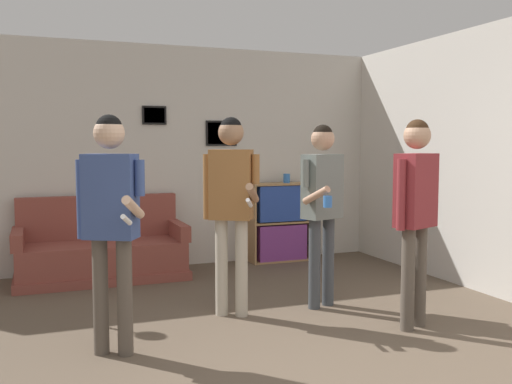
{
  "coord_description": "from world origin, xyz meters",
  "views": [
    {
      "loc": [
        -1.65,
        -2.65,
        1.51
      ],
      "look_at": [
        0.18,
        2.12,
        1.08
      ],
      "focal_mm": 40.0,
      "sensor_mm": 36.0,
      "label": 1
    }
  ],
  "objects_px": {
    "person_player_foreground_center": "(231,194)",
    "person_spectator_near_bookshelf": "(416,201)",
    "person_player_foreground_left": "(111,208)",
    "couch": "(102,252)",
    "person_watcher_holding_cup": "(322,196)",
    "bookshelf": "(280,222)",
    "drinking_cup": "(287,178)"
  },
  "relations": [
    {
      "from": "couch",
      "to": "person_spectator_near_bookshelf",
      "type": "height_order",
      "value": "person_spectator_near_bookshelf"
    },
    {
      "from": "person_player_foreground_center",
      "to": "couch",
      "type": "bearing_deg",
      "value": 116.81
    },
    {
      "from": "couch",
      "to": "person_player_foreground_center",
      "type": "distance_m",
      "value": 2.19
    },
    {
      "from": "person_watcher_holding_cup",
      "to": "bookshelf",
      "type": "bearing_deg",
      "value": 77.27
    },
    {
      "from": "bookshelf",
      "to": "person_watcher_holding_cup",
      "type": "distance_m",
      "value": 2.18
    },
    {
      "from": "bookshelf",
      "to": "person_player_foreground_left",
      "type": "height_order",
      "value": "person_player_foreground_left"
    },
    {
      "from": "couch",
      "to": "person_spectator_near_bookshelf",
      "type": "xyz_separation_m",
      "value": [
        2.21,
        -2.69,
        0.75
      ]
    },
    {
      "from": "person_player_foreground_left",
      "to": "person_spectator_near_bookshelf",
      "type": "relative_size",
      "value": 1.0
    },
    {
      "from": "person_player_foreground_left",
      "to": "drinking_cup",
      "type": "height_order",
      "value": "person_player_foreground_left"
    },
    {
      "from": "person_spectator_near_bookshelf",
      "to": "bookshelf",
      "type": "bearing_deg",
      "value": 89.09
    },
    {
      "from": "couch",
      "to": "person_player_foreground_center",
      "type": "xyz_separation_m",
      "value": [
        0.92,
        -1.83,
        0.78
      ]
    },
    {
      "from": "bookshelf",
      "to": "person_player_foreground_center",
      "type": "xyz_separation_m",
      "value": [
        -1.33,
        -2.02,
        0.58
      ]
    },
    {
      "from": "person_player_foreground_center",
      "to": "person_spectator_near_bookshelf",
      "type": "bearing_deg",
      "value": -33.73
    },
    {
      "from": "couch",
      "to": "person_player_foreground_center",
      "type": "relative_size",
      "value": 1.06
    },
    {
      "from": "person_watcher_holding_cup",
      "to": "drinking_cup",
      "type": "relative_size",
      "value": 14.41
    },
    {
      "from": "bookshelf",
      "to": "person_player_foreground_center",
      "type": "distance_m",
      "value": 2.49
    },
    {
      "from": "person_player_foreground_left",
      "to": "person_player_foreground_center",
      "type": "xyz_separation_m",
      "value": [
        1.09,
        0.59,
        0.02
      ]
    },
    {
      "from": "person_player_foreground_left",
      "to": "person_watcher_holding_cup",
      "type": "height_order",
      "value": "person_player_foreground_left"
    },
    {
      "from": "person_player_foreground_left",
      "to": "bookshelf",
      "type": "bearing_deg",
      "value": 47.08
    },
    {
      "from": "couch",
      "to": "person_spectator_near_bookshelf",
      "type": "bearing_deg",
      "value": -50.56
    },
    {
      "from": "person_watcher_holding_cup",
      "to": "drinking_cup",
      "type": "xyz_separation_m",
      "value": [
        0.56,
        2.06,
        0.03
      ]
    },
    {
      "from": "person_watcher_holding_cup",
      "to": "drinking_cup",
      "type": "distance_m",
      "value": 2.14
    },
    {
      "from": "bookshelf",
      "to": "person_player_foreground_left",
      "type": "relative_size",
      "value": 0.59
    },
    {
      "from": "bookshelf",
      "to": "drinking_cup",
      "type": "distance_m",
      "value": 0.57
    },
    {
      "from": "person_player_foreground_center",
      "to": "person_spectator_near_bookshelf",
      "type": "xyz_separation_m",
      "value": [
        1.29,
        -0.86,
        -0.03
      ]
    },
    {
      "from": "person_watcher_holding_cup",
      "to": "person_spectator_near_bookshelf",
      "type": "relative_size",
      "value": 0.99
    },
    {
      "from": "bookshelf",
      "to": "drinking_cup",
      "type": "height_order",
      "value": "drinking_cup"
    },
    {
      "from": "person_watcher_holding_cup",
      "to": "person_spectator_near_bookshelf",
      "type": "xyz_separation_m",
      "value": [
        0.42,
        -0.82,
        0.01
      ]
    },
    {
      "from": "person_watcher_holding_cup",
      "to": "drinking_cup",
      "type": "height_order",
      "value": "person_watcher_holding_cup"
    },
    {
      "from": "person_player_foreground_left",
      "to": "person_spectator_near_bookshelf",
      "type": "height_order",
      "value": "person_player_foreground_left"
    },
    {
      "from": "couch",
      "to": "person_player_foreground_center",
      "type": "bearing_deg",
      "value": -63.19
    },
    {
      "from": "couch",
      "to": "person_player_foreground_left",
      "type": "xyz_separation_m",
      "value": [
        -0.17,
        -2.41,
        0.76
      ]
    }
  ]
}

